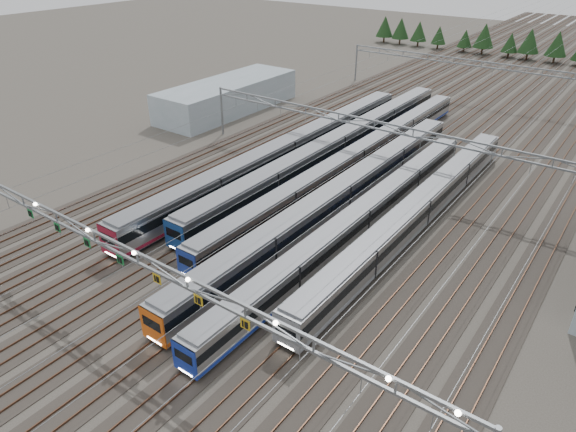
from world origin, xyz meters
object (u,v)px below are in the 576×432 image
Objects in this scene: gantry_near at (136,261)px; west_shed at (228,96)px; gantry_far at (481,69)px; train_f at (418,211)px; train_b at (336,146)px; train_d at (340,196)px; train_c at (355,159)px; gantry_mid at (374,131)px; train_e at (359,220)px; train_a at (286,152)px.

gantry_near is 1.88× the size of west_shed.
train_f is at bearing -78.42° from gantry_far.
train_d is (9.00, -13.85, -0.05)m from train_b.
gantry_mid is at bearing 11.60° from train_c.
gantry_near is (-6.80, -24.60, 5.18)m from train_e.
train_a is 29.19m from west_shed.
train_a is 23.09m from train_f.
gantry_near is 40.12m from gantry_mid.
train_c is at bearing -25.16° from train_b.
train_a is 51.12m from gantry_far.
train_c is at bearing 93.18° from gantry_near.
gantry_far is (0.00, 45.00, 0.00)m from gantry_mid.
train_a is 1.20× the size of train_f.
gantry_near is at bearing -105.45° from train_e.
west_shed reaches higher than train_c.
gantry_near is at bearing -86.82° from train_c.
gantry_near is (-11.30, -30.24, 5.05)m from train_f.
gantry_far reaches higher than train_c.
train_c is 4.99m from gantry_mid.
train_c is 1.23× the size of train_e.
train_e is 61.06m from gantry_far.
train_d reaches higher than train_c.
gantry_far is at bearing 81.15° from train_b.
train_b is (4.50, 6.34, -0.07)m from train_a.
train_b is 4.98m from train_c.
gantry_mid is at bearing 113.50° from train_e.
train_e is (9.00, -15.06, -0.06)m from train_c.
train_a is 1.15× the size of train_e.
gantry_near is at bearing -80.88° from train_b.
train_e is 1.04× the size of train_f.
gantry_far is (-11.25, 54.88, 4.36)m from train_f.
train_d is (13.50, -7.50, -0.12)m from train_a.
gantry_mid reaches higher than train_b.
train_a is at bearing -154.84° from train_c.
train_f is at bearing -23.28° from west_shed.
train_f is 1.71× the size of west_shed.
train_e is 1.78× the size of west_shed.
train_a is at bearing -157.37° from gantry_mid.
train_e is 0.95× the size of gantry_near.
gantry_near is 1.00× the size of gantry_mid.
gantry_near reaches higher than train_a.
train_b is 16.51m from train_d.
train_a is 1.09× the size of gantry_far.
gantry_far is (2.25, 45.46, 4.43)m from train_c.
train_c is 1.16× the size of gantry_far.
gantry_near is at bearing -72.45° from train_a.
gantry_mid reaches higher than west_shed.
train_b is at bearing 123.03° from train_d.
train_e is at bearing -36.49° from train_d.
train_d is at bearing -56.97° from train_b.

